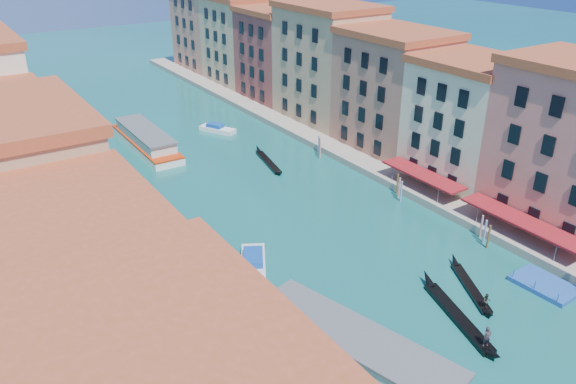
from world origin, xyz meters
The scene contains 12 objects.
right_bank_palazzos centered at (30.00, 65.00, 9.75)m, with size 12.80×128.40×21.00m.
quay centered at (22.00, 65.00, 0.50)m, with size 4.00×140.00×1.00m, color gray.
restaurant_awnings centered at (22.19, 23.00, 2.99)m, with size 3.20×44.55×3.12m.
mooring_poles_right centered at (19.10, 28.80, 1.30)m, with size 1.44×54.24×3.20m.
vaporetto_near centered at (-6.00, 18.54, 1.47)m, with size 10.53×22.55×3.27m.
vaporetto_far centered at (-2.51, 76.33, 1.40)m, with size 4.85×20.94×3.11m.
gondola_fore centered at (5.91, 18.06, 0.46)m, with size 4.98×13.26×2.71m.
gondola_right centered at (10.51, 20.38, 0.42)m, with size 5.80×10.06×2.18m.
gondola_far centered at (10.69, 59.79, 0.34)m, with size 3.28×11.66×1.66m.
motorboat_mid centered at (-5.81, 35.50, 0.65)m, with size 6.14×8.21×1.66m.
motorboat_far centered at (10.73, 77.10, 0.53)m, with size 4.93×6.84×1.37m.
blue_dock centered at (17.24, 16.81, 0.25)m, with size 4.30×6.19×0.50m.
Camera 1 is at (-29.97, -8.34, 32.98)m, focal length 35.00 mm.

